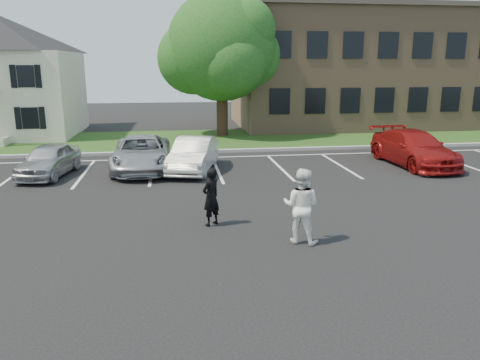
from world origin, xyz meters
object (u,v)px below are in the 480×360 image
man_black_suit (211,197)px  car_white_sedan (194,155)px  car_red_compact (414,148)px  man_white_shirt (301,206)px  tree (223,49)px  car_silver_minivan (142,153)px  office_building (386,68)px  car_silver_west (49,160)px

man_black_suit → car_white_sedan: bearing=-130.4°
car_red_compact → man_white_shirt: bearing=-134.9°
man_black_suit → man_white_shirt: bearing=101.3°
man_white_shirt → tree: bearing=-61.3°
car_silver_minivan → car_red_compact: 12.12m
office_building → tree: tree is taller
man_black_suit → car_silver_minivan: (-2.37, 7.56, -0.11)m
man_black_suit → car_silver_west: 9.23m
man_white_shirt → car_white_sedan: (-2.33, 8.65, -0.26)m
car_red_compact → car_silver_west: bearing=176.4°
car_silver_west → car_white_sedan: (5.89, 0.05, 0.05)m
man_white_shirt → car_silver_minivan: (-4.53, 9.18, -0.25)m
man_white_shirt → car_white_sedan: 8.96m
tree → car_silver_minivan: bearing=-116.2°
car_silver_west → car_white_sedan: car_white_sedan is taller
man_black_suit → car_white_sedan: man_black_suit is taller
tree → man_white_shirt: tree is taller
office_building → tree: size_ratio=2.55×
car_silver_minivan → car_silver_west: bearing=-171.4°
car_silver_west → car_white_sedan: size_ratio=0.91×
office_building → man_white_shirt: office_building is taller
car_silver_minivan → office_building: bearing=37.9°
tree → man_black_suit: (-2.18, -16.78, -4.52)m
man_white_shirt → car_silver_west: (-8.21, 8.59, -0.31)m
man_black_suit → car_red_compact: (9.74, 6.83, -0.06)m
tree → car_white_sedan: size_ratio=2.04×
office_building → car_silver_minivan: (-17.22, -13.62, -3.43)m
tree → car_silver_west: bearing=-130.0°
man_black_suit → man_white_shirt: (2.16, -1.63, 0.14)m
man_black_suit → car_silver_west: (-6.05, 6.97, -0.17)m
car_silver_west → man_black_suit: bearing=-39.1°
man_white_shirt → car_red_compact: size_ratio=0.37×
office_building → man_black_suit: size_ratio=13.46×
car_silver_west → office_building: bearing=44.2°
tree → man_white_shirt: (-0.02, -18.41, -4.38)m
car_red_compact → car_white_sedan: bearing=175.8°
car_silver_minivan → man_white_shirt: bearing=-64.2°
car_silver_minivan → car_red_compact: (12.10, -0.72, 0.05)m
office_building → car_white_sedan: (-15.02, -14.16, -3.45)m
man_white_shirt → car_silver_minivan: size_ratio=0.37×
office_building → car_silver_west: 25.52m
tree → car_white_sedan: bearing=-103.5°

